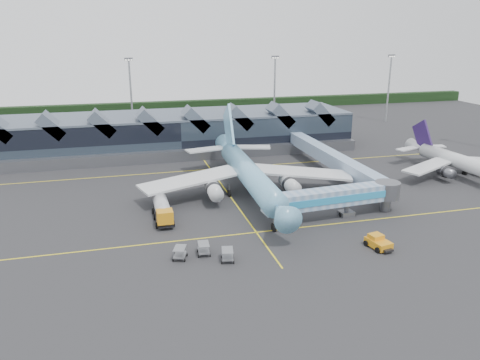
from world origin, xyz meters
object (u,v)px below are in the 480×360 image
object	(u,v)px
fuel_truck	(162,209)
main_airliner	(247,172)
regional_jet	(456,161)
jet_bridge	(342,197)
pushback_tug	(378,242)

from	to	relation	value
fuel_truck	main_airliner	bearing A→B (deg)	26.38
fuel_truck	regional_jet	bearing A→B (deg)	7.56
regional_jet	jet_bridge	size ratio (longest dim) A/B	1.24
main_airliner	jet_bridge	distance (m)	19.22
regional_jet	main_airliner	bearing A→B (deg)	175.66
jet_bridge	pushback_tug	size ratio (longest dim) A/B	5.55
jet_bridge	fuel_truck	bearing A→B (deg)	162.91
regional_jet	fuel_truck	distance (m)	63.97
main_airliner	jet_bridge	xyz separation A→B (m)	(12.05, -14.95, -0.90)
regional_jet	jet_bridge	bearing A→B (deg)	-160.81
regional_jet	fuel_truck	world-z (taller)	regional_jet
main_airliner	pushback_tug	world-z (taller)	main_airliner
fuel_truck	pushback_tug	world-z (taller)	fuel_truck
main_airliner	pushback_tug	xyz separation A→B (m)	(11.95, -27.04, -3.65)
jet_bridge	pushback_tug	world-z (taller)	jet_bridge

